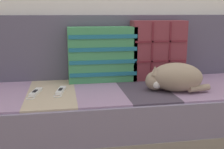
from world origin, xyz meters
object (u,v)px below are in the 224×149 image
(couch, at_px, (140,115))
(sleeping_cat, at_px, (173,78))
(throw_pillow_quilted, at_px, (158,50))
(game_remote_far, at_px, (35,93))
(game_remote_near, at_px, (61,91))
(throw_pillow_striped, at_px, (102,54))

(couch, height_order, sleeping_cat, sleeping_cat)
(throw_pillow_quilted, height_order, game_remote_far, throw_pillow_quilted)
(couch, xyz_separation_m, game_remote_far, (-0.65, -0.07, 0.21))
(game_remote_near, relative_size, game_remote_far, 0.98)
(sleeping_cat, bearing_deg, game_remote_far, 174.35)
(sleeping_cat, bearing_deg, couch, 136.32)
(game_remote_far, bearing_deg, sleeping_cat, -5.65)
(throw_pillow_quilted, xyz_separation_m, sleeping_cat, (-0.01, -0.33, -0.12))
(couch, relative_size, game_remote_far, 10.42)
(throw_pillow_quilted, distance_m, throw_pillow_striped, 0.40)
(sleeping_cat, bearing_deg, throw_pillow_striped, 139.27)
(couch, height_order, throw_pillow_striped, throw_pillow_striped)
(sleeping_cat, distance_m, game_remote_far, 0.82)
(couch, height_order, game_remote_far, game_remote_far)
(throw_pillow_quilted, distance_m, game_remote_far, 0.89)
(couch, height_order, game_remote_near, game_remote_near)
(throw_pillow_quilted, distance_m, game_remote_near, 0.75)
(throw_pillow_quilted, bearing_deg, couch, -134.01)
(couch, distance_m, throw_pillow_quilted, 0.47)
(throw_pillow_striped, bearing_deg, game_remote_far, -149.96)
(game_remote_near, bearing_deg, sleeping_cat, -7.92)
(game_remote_near, bearing_deg, throw_pillow_striped, 39.66)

